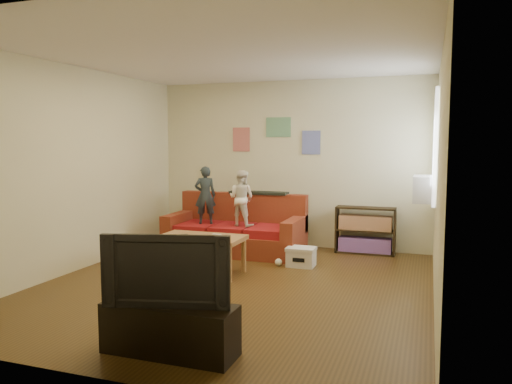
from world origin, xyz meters
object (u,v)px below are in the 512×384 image
(child_a, at_px, (205,195))
(bookshelf, at_px, (365,233))
(file_box, at_px, (301,257))
(television, at_px, (169,268))
(child_b, at_px, (241,198))
(coffee_table, at_px, (201,241))
(sofa, at_px, (237,232))
(tv_stand, at_px, (170,329))

(child_a, xyz_separation_m, bookshelf, (2.37, 0.70, -0.57))
(child_a, height_order, file_box, child_a)
(file_box, relative_size, television, 0.38)
(child_b, relative_size, coffee_table, 0.77)
(coffee_table, xyz_separation_m, television, (0.83, -2.33, 0.28))
(sofa, height_order, child_b, child_b)
(sofa, distance_m, tv_stand, 3.82)
(tv_stand, bearing_deg, sofa, 103.41)
(child_a, distance_m, tv_stand, 3.85)
(child_b, relative_size, tv_stand, 0.77)
(coffee_table, bearing_deg, sofa, 92.01)
(bookshelf, relative_size, file_box, 2.31)
(coffee_table, bearing_deg, tv_stand, -70.37)
(sofa, relative_size, tv_stand, 1.91)
(child_b, height_order, file_box, child_b)
(sofa, distance_m, child_a, 0.75)
(child_b, xyz_separation_m, coffee_table, (-0.10, -1.21, -0.44))
(bookshelf, bearing_deg, file_box, -123.32)
(child_a, relative_size, child_b, 1.06)
(sofa, bearing_deg, child_b, -49.29)
(sofa, xyz_separation_m, bookshelf, (1.92, 0.52, 0.01))
(bookshelf, bearing_deg, television, -103.75)
(television, bearing_deg, file_box, 69.88)
(sofa, bearing_deg, tv_stand, -76.67)
(child_b, relative_size, file_box, 2.18)
(tv_stand, xyz_separation_m, television, (0.00, -0.00, 0.50))
(bookshelf, relative_size, tv_stand, 0.82)
(coffee_table, distance_m, file_box, 1.42)
(child_a, distance_m, file_box, 1.85)
(child_b, distance_m, coffee_table, 1.29)
(child_b, relative_size, bookshelf, 0.94)
(sofa, distance_m, file_box, 1.33)
(child_b, height_order, coffee_table, child_b)
(child_a, height_order, coffee_table, child_a)
(bookshelf, distance_m, television, 4.38)
(file_box, bearing_deg, sofa, 153.56)
(coffee_table, xyz_separation_m, file_box, (1.14, 0.79, -0.29))
(sofa, relative_size, child_b, 2.48)
(child_a, height_order, tv_stand, child_a)
(sofa, height_order, tv_stand, sofa)
(child_a, distance_m, coffee_table, 1.39)
(child_a, bearing_deg, sofa, 175.87)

